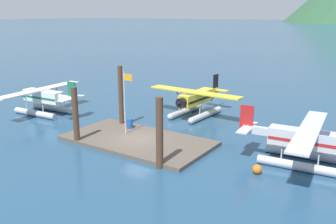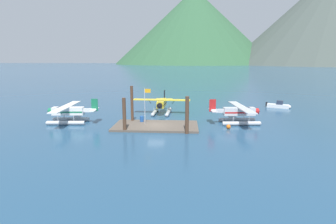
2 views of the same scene
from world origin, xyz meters
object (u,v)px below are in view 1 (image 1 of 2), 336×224
at_px(mooring_buoy, 257,169).
at_px(seaplane_white_port_fwd, 43,99).
at_px(fuel_drum, 130,123).
at_px(seaplane_silver_stbd_fwd, 304,143).
at_px(flagpole, 126,95).
at_px(seaplane_yellow_bow_centre, 196,101).

height_order(mooring_buoy, seaplane_white_port_fwd, seaplane_white_port_fwd).
bearing_deg(fuel_drum, mooring_buoy, -10.33).
height_order(fuel_drum, seaplane_silver_stbd_fwd, seaplane_silver_stbd_fwd).
relative_size(flagpole, seaplane_yellow_bow_centre, 0.52).
relative_size(seaplane_silver_stbd_fwd, seaplane_white_port_fwd, 1.00).
bearing_deg(seaplane_white_port_fwd, fuel_drum, 2.03).
distance_m(flagpole, seaplane_white_port_fwd, 12.61).
distance_m(flagpole, seaplane_yellow_bow_centre, 9.67).
bearing_deg(flagpole, seaplane_silver_stbd_fwd, 9.66).
distance_m(fuel_drum, seaplane_white_port_fwd, 11.55).
xyz_separation_m(fuel_drum, seaplane_white_port_fwd, (-11.51, -0.41, 0.84)).
bearing_deg(flagpole, seaplane_yellow_bow_centre, 80.52).
bearing_deg(seaplane_white_port_fwd, mooring_buoy, -4.57).
bearing_deg(flagpole, mooring_buoy, -4.30).
height_order(flagpole, mooring_buoy, flagpole).
xyz_separation_m(fuel_drum, mooring_buoy, (12.98, -2.37, -0.42)).
xyz_separation_m(seaplane_silver_stbd_fwd, seaplane_white_port_fwd, (-26.58, -1.37, 0.00)).
height_order(seaplane_silver_stbd_fwd, seaplane_white_port_fwd, same).
height_order(fuel_drum, seaplane_white_port_fwd, seaplane_white_port_fwd).
relative_size(mooring_buoy, seaplane_silver_stbd_fwd, 0.06).
distance_m(mooring_buoy, seaplane_silver_stbd_fwd, 4.13).
bearing_deg(seaplane_yellow_bow_centre, seaplane_silver_stbd_fwd, -28.53).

